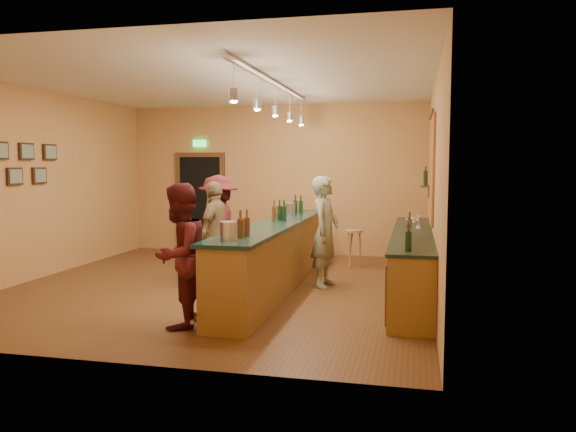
% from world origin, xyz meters
% --- Properties ---
extents(floor, '(7.00, 7.00, 0.00)m').
position_xyz_m(floor, '(0.00, 0.00, 0.00)').
color(floor, brown).
rests_on(floor, ground).
extents(ceiling, '(6.50, 7.00, 0.02)m').
position_xyz_m(ceiling, '(0.00, 0.00, 3.20)').
color(ceiling, silver).
rests_on(ceiling, wall_back).
extents(wall_back, '(6.50, 0.02, 3.20)m').
position_xyz_m(wall_back, '(0.00, 3.50, 1.60)').
color(wall_back, '#C28648').
rests_on(wall_back, floor).
extents(wall_front, '(6.50, 0.02, 3.20)m').
position_xyz_m(wall_front, '(0.00, -3.50, 1.60)').
color(wall_front, '#C28648').
rests_on(wall_front, floor).
extents(wall_left, '(0.02, 7.00, 3.20)m').
position_xyz_m(wall_left, '(-3.25, 0.00, 1.60)').
color(wall_left, '#C28648').
rests_on(wall_left, floor).
extents(wall_right, '(0.02, 7.00, 3.20)m').
position_xyz_m(wall_right, '(3.25, 0.00, 1.60)').
color(wall_right, '#C28648').
rests_on(wall_right, floor).
extents(doorway, '(1.15, 0.09, 2.48)m').
position_xyz_m(doorway, '(-1.70, 3.47, 1.13)').
color(doorway, black).
rests_on(doorway, wall_back).
extents(tapestry, '(0.03, 1.40, 1.60)m').
position_xyz_m(tapestry, '(3.23, 0.40, 1.85)').
color(tapestry, maroon).
rests_on(tapestry, wall_right).
extents(bottle_shelf, '(0.17, 0.55, 0.54)m').
position_xyz_m(bottle_shelf, '(3.17, 1.90, 1.67)').
color(bottle_shelf, '#492E16').
rests_on(bottle_shelf, wall_right).
extents(picture_grid, '(0.06, 2.20, 0.70)m').
position_xyz_m(picture_grid, '(-3.21, -0.75, 1.95)').
color(picture_grid, '#382111').
rests_on(picture_grid, wall_left).
extents(back_counter, '(0.60, 4.55, 1.27)m').
position_xyz_m(back_counter, '(2.97, 0.18, 0.49)').
color(back_counter, brown).
rests_on(back_counter, floor).
extents(tasting_bar, '(0.73, 5.10, 1.38)m').
position_xyz_m(tasting_bar, '(0.90, -0.00, 0.61)').
color(tasting_bar, brown).
rests_on(tasting_bar, floor).
extents(pendant_track, '(0.11, 4.60, 0.50)m').
position_xyz_m(pendant_track, '(0.90, -0.00, 2.98)').
color(pendant_track, silver).
rests_on(pendant_track, ceiling).
extents(bartender, '(0.53, 0.70, 1.76)m').
position_xyz_m(bartender, '(1.61, 0.39, 0.88)').
color(bartender, gray).
rests_on(bartender, floor).
extents(customer_a, '(0.77, 0.92, 1.72)m').
position_xyz_m(customer_a, '(0.27, -2.20, 0.86)').
color(customer_a, '#59191E').
rests_on(customer_a, floor).
extents(customer_b, '(0.49, 1.01, 1.67)m').
position_xyz_m(customer_b, '(-0.19, 0.28, 0.84)').
color(customer_b, '#997A51').
rests_on(customer_b, floor).
extents(customer_c, '(0.89, 1.26, 1.76)m').
position_xyz_m(customer_c, '(-0.25, 0.62, 0.88)').
color(customer_c, '#59191E').
rests_on(customer_c, floor).
extents(bar_stool, '(0.35, 0.35, 0.71)m').
position_xyz_m(bar_stool, '(1.87, 2.15, 0.57)').
color(bar_stool, '#9B6F46').
rests_on(bar_stool, floor).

